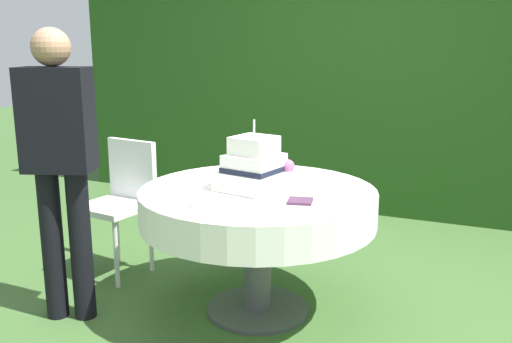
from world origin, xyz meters
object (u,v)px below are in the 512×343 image
object	(u,v)px
serving_plate_far	(250,167)
cake_table	(258,208)
serving_plate_left	(205,204)
wedding_cake	(255,168)
standing_person	(60,156)
napkin_stack	(300,201)
garden_chair	(123,194)
serving_plate_near	(274,175)

from	to	relation	value
serving_plate_far	cake_table	bearing A→B (deg)	-61.16
serving_plate_far	serving_plate_left	size ratio (longest dim) A/B	1.04
wedding_cake	standing_person	size ratio (longest dim) A/B	0.25
napkin_stack	wedding_cake	bearing A→B (deg)	155.17
cake_table	napkin_stack	bearing A→B (deg)	-27.80
napkin_stack	standing_person	bearing A→B (deg)	-165.16
serving_plate_left	standing_person	xyz separation A→B (m)	(-0.83, -0.08, 0.19)
napkin_stack	standing_person	world-z (taller)	standing_person
garden_chair	standing_person	xyz separation A→B (m)	(0.12, -0.68, 0.39)
napkin_stack	standing_person	size ratio (longest dim) A/B	0.08
serving_plate_left	napkin_stack	bearing A→B (deg)	30.71
cake_table	serving_plate_far	size ratio (longest dim) A/B	9.00
wedding_cake	serving_plate_left	world-z (taller)	wedding_cake
napkin_stack	garden_chair	world-z (taller)	garden_chair
wedding_cake	standing_person	bearing A→B (deg)	-152.87
cake_table	serving_plate_left	world-z (taller)	serving_plate_left
cake_table	serving_plate_far	xyz separation A→B (m)	(-0.25, 0.46, 0.11)
garden_chair	wedding_cake	bearing A→B (deg)	-10.90
serving_plate_near	serving_plate_left	xyz separation A→B (m)	(-0.08, -0.73, 0.00)
serving_plate_near	standing_person	distance (m)	1.24
serving_plate_near	garden_chair	distance (m)	1.06
napkin_stack	garden_chair	size ratio (longest dim) A/B	0.14
serving_plate_near	napkin_stack	size ratio (longest dim) A/B	1.04
garden_chair	serving_plate_far	bearing A→B (deg)	18.68
cake_table	serving_plate_far	bearing A→B (deg)	118.84
serving_plate_left	standing_person	world-z (taller)	standing_person
serving_plate_near	napkin_stack	bearing A→B (deg)	-55.12
cake_table	standing_person	bearing A→B (deg)	-152.55
cake_table	serving_plate_left	xyz separation A→B (m)	(-0.11, -0.41, 0.11)
standing_person	serving_plate_near	bearing A→B (deg)	41.68
serving_plate_near	serving_plate_left	world-z (taller)	same
wedding_cake	napkin_stack	world-z (taller)	wedding_cake
cake_table	serving_plate_near	distance (m)	0.34
napkin_stack	standing_person	distance (m)	1.30
garden_chair	serving_plate_near	bearing A→B (deg)	7.30
standing_person	cake_table	bearing A→B (deg)	27.45
serving_plate_left	napkin_stack	xyz separation A→B (m)	(0.42, 0.25, 0.00)
wedding_cake	serving_plate_far	xyz separation A→B (m)	(-0.24, 0.48, -0.11)
wedding_cake	standing_person	distance (m)	1.05
serving_plate_near	cake_table	bearing A→B (deg)	-84.28
wedding_cake	garden_chair	distance (m)	1.11
serving_plate_far	garden_chair	size ratio (longest dim) A/B	0.16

